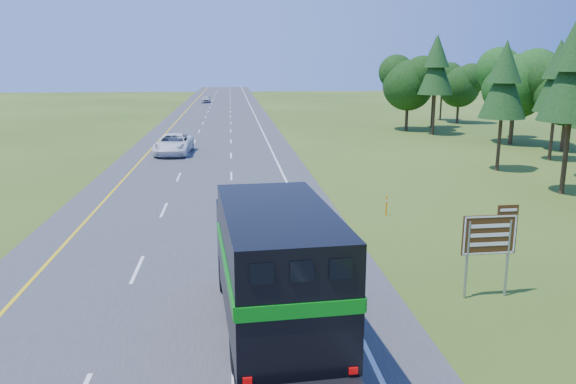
{
  "coord_description": "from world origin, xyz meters",
  "views": [
    {
      "loc": [
        1.9,
        -9.86,
        7.79
      ],
      "look_at": [
        4.5,
        15.81,
        1.85
      ],
      "focal_mm": 35.0,
      "sensor_mm": 36.0,
      "label": 1
    }
  ],
  "objects_px": {
    "exit_sign": "(490,238)",
    "horse_truck": "(274,266)",
    "white_suv": "(174,144)",
    "far_car": "(206,99)"
  },
  "relations": [
    {
      "from": "far_car",
      "to": "exit_sign",
      "type": "distance_m",
      "value": 98.25
    },
    {
      "from": "white_suv",
      "to": "exit_sign",
      "type": "bearing_deg",
      "value": -64.5
    },
    {
      "from": "horse_truck",
      "to": "exit_sign",
      "type": "relative_size",
      "value": 2.87
    },
    {
      "from": "horse_truck",
      "to": "exit_sign",
      "type": "bearing_deg",
      "value": 11.95
    },
    {
      "from": "white_suv",
      "to": "exit_sign",
      "type": "relative_size",
      "value": 1.96
    },
    {
      "from": "exit_sign",
      "to": "horse_truck",
      "type": "bearing_deg",
      "value": -165.86
    },
    {
      "from": "horse_truck",
      "to": "white_suv",
      "type": "bearing_deg",
      "value": 96.02
    },
    {
      "from": "horse_truck",
      "to": "exit_sign",
      "type": "xyz_separation_m",
      "value": [
        7.4,
        2.13,
        -0.09
      ]
    },
    {
      "from": "far_car",
      "to": "exit_sign",
      "type": "relative_size",
      "value": 1.28
    },
    {
      "from": "far_car",
      "to": "exit_sign",
      "type": "bearing_deg",
      "value": -81.31
    }
  ]
}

